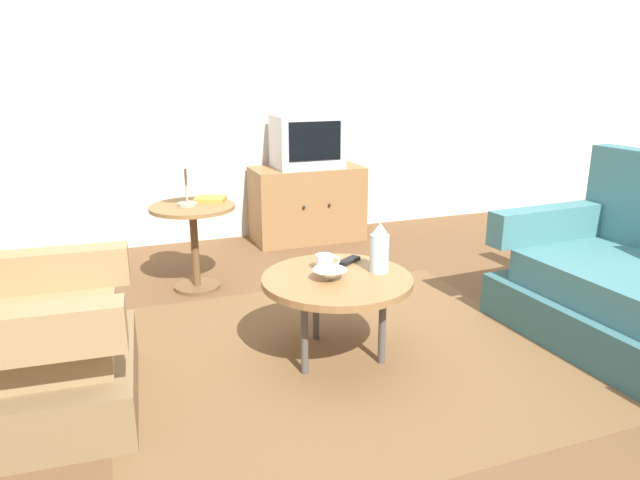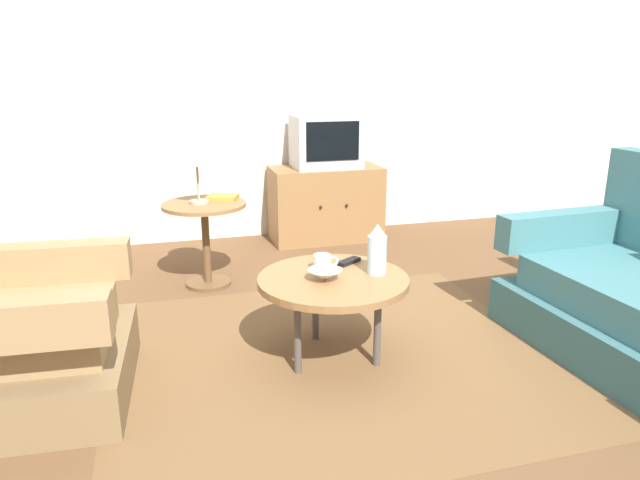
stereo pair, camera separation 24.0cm
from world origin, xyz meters
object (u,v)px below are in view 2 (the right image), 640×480
object	(u,v)px
television	(326,142)
table_lamp	(196,154)
bowl	(325,275)
armchair	(14,336)
side_table	(205,226)
vase	(377,250)
tv_stand	(326,204)
coffee_table	(333,284)
mug	(323,262)
tv_remote_dark	(349,261)
book	(223,197)

from	to	relation	value
television	table_lamp	size ratio (longest dim) A/B	1.35
television	bowl	world-z (taller)	television
armchair	television	distance (m)	2.91
side_table	table_lamp	world-z (taller)	table_lamp
side_table	vase	xyz separation A→B (m)	(0.73, -1.22, 0.14)
armchair	table_lamp	bearing A→B (deg)	147.12
table_lamp	tv_stand	bearing A→B (deg)	37.32
side_table	coffee_table	bearing A→B (deg)	-67.30
coffee_table	mug	xyz separation A→B (m)	(-0.02, 0.12, 0.07)
bowl	side_table	bearing A→B (deg)	110.31
bowl	tv_remote_dark	bearing A→B (deg)	47.32
coffee_table	television	world-z (taller)	television
bowl	tv_stand	bearing A→B (deg)	73.58
television	bowl	bearing A→B (deg)	-106.47
tv_stand	book	bearing A→B (deg)	-141.14
coffee_table	mug	distance (m)	0.14
armchair	tv_stand	size ratio (longest dim) A/B	1.00
mug	bowl	world-z (taller)	mug
side_table	book	world-z (taller)	book
coffee_table	vase	size ratio (longest dim) A/B	2.93
side_table	bowl	world-z (taller)	side_table
mug	book	xyz separation A→B (m)	(-0.36, 1.18, 0.11)
armchair	tv_stand	world-z (taller)	armchair
television	tv_remote_dark	world-z (taller)	television
table_lamp	mug	xyz separation A→B (m)	(0.52, -1.09, -0.41)
coffee_table	bowl	bearing A→B (deg)	-150.19
table_lamp	book	size ratio (longest dim) A/B	1.69
mug	book	world-z (taller)	book
armchair	mug	bearing A→B (deg)	98.30
tv_stand	armchair	bearing A→B (deg)	-134.30
bowl	mug	bearing A→B (deg)	78.07
armchair	television	world-z (taller)	television
coffee_table	book	world-z (taller)	book
coffee_table	bowl	distance (m)	0.08
mug	television	bearing A→B (deg)	73.19
armchair	coffee_table	world-z (taller)	armchair
coffee_table	table_lamp	xyz separation A→B (m)	(-0.54, 1.21, 0.49)
tv_remote_dark	side_table	bearing A→B (deg)	89.03
armchair	bowl	distance (m)	1.40
side_table	table_lamp	distance (m)	0.47
armchair	side_table	xyz separation A→B (m)	(0.93, 1.21, 0.11)
book	tv_remote_dark	bearing A→B (deg)	-42.80
side_table	television	bearing A→B (deg)	37.83
armchair	coffee_table	size ratio (longest dim) A/B	1.23
mug	book	size ratio (longest dim) A/B	0.55
coffee_table	table_lamp	world-z (taller)	table_lamp
vase	television	bearing A→B (deg)	80.59
tv_stand	book	xyz separation A→B (m)	(-0.94, -0.76, 0.27)
side_table	vase	distance (m)	1.43
coffee_table	mug	bearing A→B (deg)	98.04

